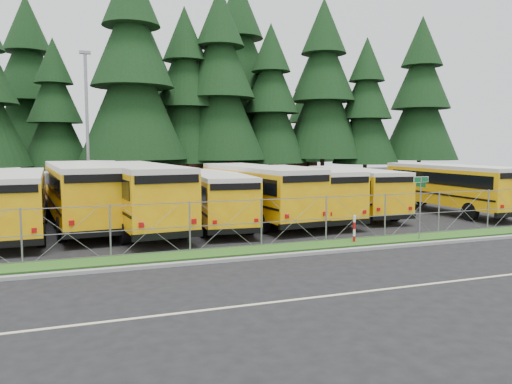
# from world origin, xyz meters

# --- Properties ---
(ground) EXTENTS (120.00, 120.00, 0.00)m
(ground) POSITION_xyz_m (0.00, 0.00, 0.00)
(ground) COLOR black
(ground) RESTS_ON ground
(curb) EXTENTS (50.00, 0.25, 0.12)m
(curb) POSITION_xyz_m (0.00, -3.10, 0.06)
(curb) COLOR gray
(curb) RESTS_ON ground
(grass_verge) EXTENTS (50.00, 1.40, 0.06)m
(grass_verge) POSITION_xyz_m (0.00, -1.70, 0.03)
(grass_verge) COLOR #264E16
(grass_verge) RESTS_ON ground
(road_lane_line) EXTENTS (50.00, 0.12, 0.01)m
(road_lane_line) POSITION_xyz_m (0.00, -8.00, 0.01)
(road_lane_line) COLOR beige
(road_lane_line) RESTS_ON ground
(chainlink_fence) EXTENTS (44.00, 0.10, 2.00)m
(chainlink_fence) POSITION_xyz_m (0.00, -1.00, 1.00)
(chainlink_fence) COLOR gray
(chainlink_fence) RESTS_ON ground
(brick_building) EXTENTS (22.00, 10.00, 6.00)m
(brick_building) POSITION_xyz_m (6.00, 40.00, 3.00)
(brick_building) COLOR brown
(brick_building) RESTS_ON ground
(bus_0) EXTENTS (3.09, 11.34, 2.95)m
(bus_0) POSITION_xyz_m (-13.83, 5.24, 1.47)
(bus_0) COLOR orange
(bus_0) RESTS_ON ground
(bus_1) EXTENTS (4.16, 12.65, 3.25)m
(bus_1) POSITION_xyz_m (-10.87, 6.60, 1.63)
(bus_1) COLOR orange
(bus_1) RESTS_ON ground
(bus_2) EXTENTS (4.21, 12.66, 3.26)m
(bus_2) POSITION_xyz_m (-8.37, 5.13, 1.63)
(bus_2) COLOR orange
(bus_2) RESTS_ON ground
(bus_3) EXTENTS (3.35, 10.75, 2.78)m
(bus_3) POSITION_xyz_m (-4.40, 4.84, 1.39)
(bus_3) COLOR orange
(bus_3) RESTS_ON ground
(bus_4) EXTENTS (3.91, 11.89, 3.06)m
(bus_4) POSITION_xyz_m (-1.97, 5.43, 1.53)
(bus_4) COLOR orange
(bus_4) RESTS_ON ground
(bus_5) EXTENTS (3.08, 11.20, 2.91)m
(bus_5) POSITION_xyz_m (0.61, 5.44, 1.45)
(bus_5) COLOR orange
(bus_5) RESTS_ON ground
(bus_6) EXTENTS (3.37, 10.78, 2.78)m
(bus_6) POSITION_xyz_m (4.46, 6.02, 1.39)
(bus_6) COLOR orange
(bus_6) RESTS_ON ground
(bus_east) EXTENTS (2.75, 11.34, 2.97)m
(bus_east) POSITION_xyz_m (10.48, 4.84, 1.48)
(bus_east) COLOR orange
(bus_east) RESTS_ON ground
(street_sign) EXTENTS (0.84, 0.55, 2.81)m
(street_sign) POSITION_xyz_m (3.08, -2.05, 2.03)
(street_sign) COLOR gray
(street_sign) RESTS_ON ground
(striped_bollard) EXTENTS (0.11, 0.11, 1.20)m
(striped_bollard) POSITION_xyz_m (-0.01, -1.69, 0.60)
(striped_bollard) COLOR #B20C0C
(striped_bollard) RESTS_ON ground
(light_standard) EXTENTS (0.70, 0.35, 10.14)m
(light_standard) POSITION_xyz_m (-10.29, 14.13, 5.50)
(light_standard) COLOR gray
(light_standard) RESTS_ON ground
(conifer_2) EXTENTS (6.12, 6.12, 13.54)m
(conifer_2) POSITION_xyz_m (-12.59, 27.70, 6.77)
(conifer_2) COLOR black
(conifer_2) RESTS_ON ground
(conifer_3) EXTENTS (9.12, 9.12, 20.16)m
(conifer_3) POSITION_xyz_m (-6.23, 24.30, 10.08)
(conifer_3) COLOR black
(conifer_3) RESTS_ON ground
(conifer_4) EXTENTS (7.72, 7.72, 17.07)m
(conifer_4) POSITION_xyz_m (-1.08, 26.97, 8.53)
(conifer_4) COLOR black
(conifer_4) RESTS_ON ground
(conifer_5) EXTENTS (8.62, 8.62, 19.07)m
(conifer_5) POSITION_xyz_m (2.15, 26.35, 9.53)
(conifer_5) COLOR black
(conifer_5) RESTS_ON ground
(conifer_6) EXTENTS (7.37, 7.37, 16.31)m
(conifer_6) POSITION_xyz_m (7.68, 27.20, 8.15)
(conifer_6) COLOR black
(conifer_6) RESTS_ON ground
(conifer_7) EXTENTS (8.68, 8.68, 19.20)m
(conifer_7) POSITION_xyz_m (13.38, 26.81, 9.60)
(conifer_7) COLOR black
(conifer_7) RESTS_ON ground
(conifer_8) EXTENTS (6.89, 6.89, 15.24)m
(conifer_8) POSITION_xyz_m (17.52, 25.14, 7.62)
(conifer_8) COLOR black
(conifer_8) RESTS_ON ground
(conifer_9) EXTENTS (8.03, 8.03, 17.76)m
(conifer_9) POSITION_xyz_m (23.87, 24.54, 8.88)
(conifer_9) COLOR black
(conifer_9) RESTS_ON ground
(conifer_10) EXTENTS (8.47, 8.47, 18.74)m
(conifer_10) POSITION_xyz_m (-15.08, 34.23, 9.37)
(conifer_10) COLOR black
(conifer_10) RESTS_ON ground
(conifer_11) EXTENTS (7.49, 7.49, 16.57)m
(conifer_11) POSITION_xyz_m (-3.46, 33.48, 8.29)
(conifer_11) COLOR black
(conifer_11) RESTS_ON ground
(conifer_12) EXTENTS (9.97, 9.97, 22.06)m
(conifer_12) POSITION_xyz_m (5.82, 32.00, 11.03)
(conifer_12) COLOR black
(conifer_12) RESTS_ON ground
(conifer_13) EXTENTS (6.86, 6.86, 15.16)m
(conifer_13) POSITION_xyz_m (15.73, 34.61, 7.58)
(conifer_13) COLOR black
(conifer_13) RESTS_ON ground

